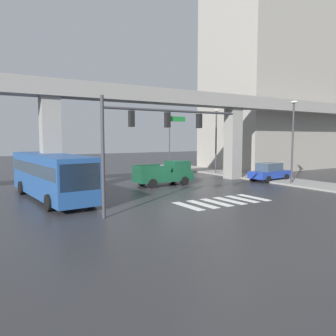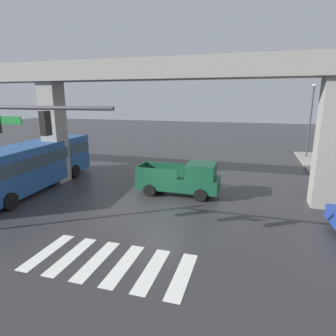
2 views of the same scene
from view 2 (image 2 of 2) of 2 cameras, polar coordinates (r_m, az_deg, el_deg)
name	(u,v)px [view 2 (image 2 of 2)]	position (r m, az deg, el deg)	size (l,w,h in m)	color
ground_plane	(157,209)	(15.78, -2.14, -8.21)	(120.00, 120.00, 0.00)	#2D2D30
crosswalk_stripes	(110,263)	(11.28, -11.54, -18.08)	(6.05, 2.80, 0.01)	silver
elevated_overpass	(173,80)	(17.69, 1.08, 17.26)	(59.34, 1.87, 8.20)	gray
pickup_truck	(183,179)	(17.81, 2.98, -2.28)	(5.10, 2.09, 2.08)	#14472D
city_bus	(33,163)	(21.00, -25.43, 0.93)	(3.39, 10.96, 2.99)	#234C8C
street_lamp_far_north	(311,112)	(31.76, 26.75, 9.91)	(0.44, 0.70, 7.24)	#38383D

